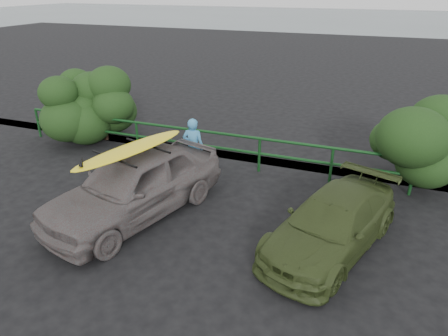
# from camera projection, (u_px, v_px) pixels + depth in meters

# --- Properties ---
(ground) EXTENTS (80.00, 80.00, 0.00)m
(ground) POSITION_uv_depth(u_px,v_px,m) (134.00, 268.00, 7.60)
(ground) COLOR black
(ocean) EXTENTS (200.00, 200.00, 0.00)m
(ocean) POSITION_uv_depth(u_px,v_px,m) (357.00, 20.00, 58.44)
(ocean) COLOR slate
(ocean) RESTS_ON ground
(guardrail) EXTENTS (14.00, 0.08, 1.04)m
(guardrail) POSITION_uv_depth(u_px,v_px,m) (226.00, 150.00, 11.62)
(guardrail) COLOR #124018
(guardrail) RESTS_ON ground
(shrub_left) EXTENTS (3.20, 2.40, 2.31)m
(shrub_left) POSITION_uv_depth(u_px,v_px,m) (95.00, 108.00, 13.23)
(shrub_left) COLOR #1E3C16
(shrub_left) RESTS_ON ground
(shrub_right) EXTENTS (3.20, 2.40, 2.23)m
(shrub_right) POSITION_uv_depth(u_px,v_px,m) (416.00, 148.00, 10.18)
(shrub_right) COLOR #1E3C16
(shrub_right) RESTS_ON ground
(sedan) EXTENTS (3.05, 4.88, 1.55)m
(sedan) POSITION_uv_depth(u_px,v_px,m) (135.00, 184.00, 9.08)
(sedan) COLOR #615857
(sedan) RESTS_ON ground
(olive_vehicle) EXTENTS (2.78, 4.19, 1.13)m
(olive_vehicle) POSITION_uv_depth(u_px,v_px,m) (332.00, 223.00, 7.99)
(olive_vehicle) COLOR #37451E
(olive_vehicle) RESTS_ON ground
(man) EXTENTS (0.65, 0.47, 1.64)m
(man) POSITION_uv_depth(u_px,v_px,m) (193.00, 147.00, 11.01)
(man) COLOR #4294C7
(man) RESTS_ON ground
(roof_rack) EXTENTS (1.66, 1.37, 0.05)m
(roof_rack) POSITION_uv_depth(u_px,v_px,m) (131.00, 152.00, 8.74)
(roof_rack) COLOR black
(roof_rack) RESTS_ON sedan
(surfboard) EXTENTS (1.45, 3.05, 0.09)m
(surfboard) POSITION_uv_depth(u_px,v_px,m) (131.00, 149.00, 8.71)
(surfboard) COLOR yellow
(surfboard) RESTS_ON roof_rack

